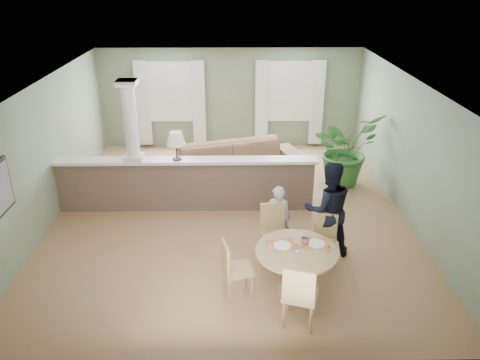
{
  "coord_description": "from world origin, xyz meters",
  "views": [
    {
      "loc": [
        0.06,
        -8.46,
        4.59
      ],
      "look_at": [
        0.18,
        -1.0,
        1.19
      ],
      "focal_mm": 35.0,
      "sensor_mm": 36.0,
      "label": 1
    }
  ],
  "objects_px": {
    "chair_far_boy": "(274,229)",
    "chair_side": "(233,267)",
    "sofa": "(235,166)",
    "houseplant": "(345,149)",
    "chair_far_man": "(324,237)",
    "child_person": "(278,219)",
    "chair_near": "(300,294)",
    "man_person": "(328,209)",
    "dining_table": "(297,258)"
  },
  "relations": [
    {
      "from": "chair_far_man",
      "to": "sofa",
      "type": "bearing_deg",
      "value": 135.16
    },
    {
      "from": "chair_near",
      "to": "chair_far_man",
      "type": "bearing_deg",
      "value": -94.51
    },
    {
      "from": "chair_far_boy",
      "to": "chair_far_man",
      "type": "distance_m",
      "value": 0.85
    },
    {
      "from": "sofa",
      "to": "houseplant",
      "type": "distance_m",
      "value": 2.53
    },
    {
      "from": "chair_side",
      "to": "man_person",
      "type": "distance_m",
      "value": 2.03
    },
    {
      "from": "chair_side",
      "to": "chair_far_man",
      "type": "bearing_deg",
      "value": -74.37
    },
    {
      "from": "chair_far_boy",
      "to": "chair_far_man",
      "type": "relative_size",
      "value": 1.1
    },
    {
      "from": "dining_table",
      "to": "chair_near",
      "type": "bearing_deg",
      "value": -94.13
    },
    {
      "from": "sofa",
      "to": "chair_near",
      "type": "bearing_deg",
      "value": -96.02
    },
    {
      "from": "chair_far_man",
      "to": "child_person",
      "type": "height_order",
      "value": "child_person"
    },
    {
      "from": "chair_near",
      "to": "man_person",
      "type": "bearing_deg",
      "value": -93.71
    },
    {
      "from": "chair_side",
      "to": "man_person",
      "type": "height_order",
      "value": "man_person"
    },
    {
      "from": "chair_far_boy",
      "to": "chair_side",
      "type": "relative_size",
      "value": 1.05
    },
    {
      "from": "chair_far_boy",
      "to": "chair_near",
      "type": "distance_m",
      "value": 1.75
    },
    {
      "from": "child_person",
      "to": "chair_near",
      "type": "bearing_deg",
      "value": 101.34
    },
    {
      "from": "houseplant",
      "to": "dining_table",
      "type": "height_order",
      "value": "houseplant"
    },
    {
      "from": "chair_far_man",
      "to": "chair_side",
      "type": "relative_size",
      "value": 0.95
    },
    {
      "from": "chair_near",
      "to": "man_person",
      "type": "distance_m",
      "value": 2.03
    },
    {
      "from": "chair_far_man",
      "to": "chair_near",
      "type": "xyz_separation_m",
      "value": [
        -0.61,
        -1.55,
        0.07
      ]
    },
    {
      "from": "houseplant",
      "to": "man_person",
      "type": "relative_size",
      "value": 0.97
    },
    {
      "from": "sofa",
      "to": "chair_side",
      "type": "distance_m",
      "value": 4.07
    },
    {
      "from": "child_person",
      "to": "man_person",
      "type": "distance_m",
      "value": 0.88
    },
    {
      "from": "houseplant",
      "to": "child_person",
      "type": "relative_size",
      "value": 1.34
    },
    {
      "from": "sofa",
      "to": "houseplant",
      "type": "bearing_deg",
      "value": -14.97
    },
    {
      "from": "chair_far_boy",
      "to": "man_person",
      "type": "relative_size",
      "value": 0.57
    },
    {
      "from": "sofa",
      "to": "child_person",
      "type": "relative_size",
      "value": 2.52
    },
    {
      "from": "chair_far_boy",
      "to": "chair_side",
      "type": "xyz_separation_m",
      "value": [
        -0.69,
        -1.05,
        -0.02
      ]
    },
    {
      "from": "sofa",
      "to": "man_person",
      "type": "height_order",
      "value": "man_person"
    },
    {
      "from": "chair_far_man",
      "to": "chair_far_boy",
      "type": "bearing_deg",
      "value": -172.57
    },
    {
      "from": "sofa",
      "to": "chair_near",
      "type": "distance_m",
      "value": 4.84
    },
    {
      "from": "sofa",
      "to": "man_person",
      "type": "relative_size",
      "value": 1.83
    },
    {
      "from": "chair_far_boy",
      "to": "chair_far_man",
      "type": "bearing_deg",
      "value": -20.72
    },
    {
      "from": "chair_far_boy",
      "to": "chair_far_man",
      "type": "height_order",
      "value": "chair_far_boy"
    },
    {
      "from": "chair_side",
      "to": "child_person",
      "type": "bearing_deg",
      "value": -44.95
    },
    {
      "from": "houseplant",
      "to": "chair_far_man",
      "type": "xyz_separation_m",
      "value": [
        -1.04,
        -3.26,
        -0.34
      ]
    },
    {
      "from": "houseplant",
      "to": "chair_far_man",
      "type": "relative_size",
      "value": 1.85
    },
    {
      "from": "chair_far_boy",
      "to": "man_person",
      "type": "height_order",
      "value": "man_person"
    },
    {
      "from": "chair_far_man",
      "to": "child_person",
      "type": "xyz_separation_m",
      "value": [
        -0.74,
        0.43,
        0.13
      ]
    },
    {
      "from": "chair_far_man",
      "to": "man_person",
      "type": "bearing_deg",
      "value": 93.74
    },
    {
      "from": "chair_far_boy",
      "to": "man_person",
      "type": "bearing_deg",
      "value": 0.72
    },
    {
      "from": "chair_near",
      "to": "child_person",
      "type": "distance_m",
      "value": 1.98
    },
    {
      "from": "dining_table",
      "to": "chair_side",
      "type": "bearing_deg",
      "value": -174.49
    },
    {
      "from": "sofa",
      "to": "child_person",
      "type": "height_order",
      "value": "child_person"
    },
    {
      "from": "dining_table",
      "to": "chair_side",
      "type": "xyz_separation_m",
      "value": [
        -0.96,
        -0.09,
        -0.08
      ]
    },
    {
      "from": "chair_far_man",
      "to": "child_person",
      "type": "bearing_deg",
      "value": 170.63
    },
    {
      "from": "dining_table",
      "to": "chair_far_boy",
      "type": "distance_m",
      "value": 0.99
    },
    {
      "from": "man_person",
      "to": "houseplant",
      "type": "bearing_deg",
      "value": -112.77
    },
    {
      "from": "chair_far_boy",
      "to": "child_person",
      "type": "xyz_separation_m",
      "value": [
        0.08,
        0.23,
        0.08
      ]
    },
    {
      "from": "chair_side",
      "to": "child_person",
      "type": "distance_m",
      "value": 1.5
    },
    {
      "from": "sofa",
      "to": "houseplant",
      "type": "height_order",
      "value": "houseplant"
    }
  ]
}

